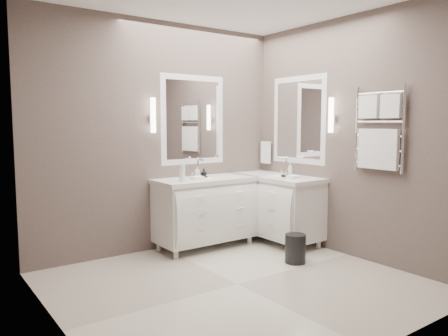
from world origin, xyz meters
TOP-DOWN VIEW (x-y plane):
  - floor at (0.00, 0.00)m, footprint 3.20×3.00m
  - wall_back at (0.00, 1.50)m, footprint 3.20×0.01m
  - wall_front at (0.00, -1.50)m, footprint 3.20×0.01m
  - wall_left at (-1.60, 0.00)m, footprint 0.01×3.00m
  - wall_right at (1.60, 0.00)m, footprint 0.01×3.00m
  - vanity_back at (0.45, 1.23)m, footprint 1.24×0.59m
  - vanity_right at (1.33, 0.90)m, footprint 0.59×1.24m
  - mirror_back at (0.45, 1.49)m, footprint 0.90×0.02m
  - mirror_right at (1.59, 0.80)m, footprint 0.02×0.90m
  - sconce_back at (-0.13, 1.43)m, footprint 0.06×0.06m
  - sconce_right at (1.53, 0.22)m, footprint 0.06×0.06m
  - towel_bar_corner at (1.54, 1.36)m, footprint 0.03×0.22m
  - towel_ladder at (1.55, -0.40)m, footprint 0.06×0.58m
  - waste_bin at (0.90, 0.14)m, footprint 0.27×0.27m
  - amenity_tray_back at (0.39, 1.23)m, footprint 0.17×0.14m
  - amenity_tray_right at (1.34, 0.69)m, footprint 0.14×0.18m
  - water_bottle at (0.06, 1.11)m, footprint 0.07×0.07m
  - soap_bottle_a at (0.36, 1.25)m, footprint 0.07×0.07m
  - soap_bottle_b at (0.42, 1.20)m, footprint 0.08×0.08m
  - soap_bottle_c at (1.34, 0.69)m, footprint 0.07×0.07m

SIDE VIEW (x-z plane):
  - floor at x=0.00m, z-range -0.01..0.00m
  - waste_bin at x=0.90m, z-range 0.00..0.31m
  - vanity_back at x=0.45m, z-range 0.00..0.97m
  - vanity_right at x=1.33m, z-range 0.00..0.97m
  - amenity_tray_back at x=0.39m, z-range 0.85..0.87m
  - amenity_tray_right at x=1.34m, z-range 0.85..0.88m
  - soap_bottle_b at x=0.42m, z-range 0.87..0.97m
  - soap_bottle_a at x=0.36m, z-range 0.87..0.99m
  - water_bottle at x=0.06m, z-range 0.85..1.05m
  - soap_bottle_c at x=1.34m, z-range 0.88..1.03m
  - towel_bar_corner at x=1.54m, z-range 0.97..1.27m
  - wall_back at x=0.00m, z-range 0.00..2.70m
  - wall_front at x=0.00m, z-range 0.00..2.70m
  - wall_left at x=-1.60m, z-range 0.00..2.70m
  - wall_right at x=1.60m, z-range 0.00..2.70m
  - towel_ladder at x=1.55m, z-range 0.94..1.84m
  - mirror_back at x=0.45m, z-range 1.00..2.10m
  - mirror_right at x=1.59m, z-range 1.00..2.10m
  - sconce_back at x=-0.13m, z-range 1.39..1.79m
  - sconce_right at x=1.53m, z-range 1.39..1.79m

